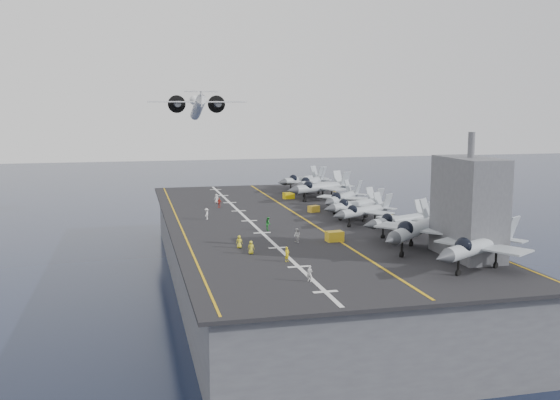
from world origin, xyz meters
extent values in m
plane|color=#142135|center=(0.00, 0.00, 0.00)|extent=(500.00, 500.00, 0.00)
cube|color=#56595E|center=(0.00, 0.00, 5.00)|extent=(36.00, 90.00, 10.00)
cube|color=black|center=(0.00, 0.00, 10.20)|extent=(38.00, 92.00, 0.40)
cube|color=gold|center=(3.00, 0.00, 10.42)|extent=(0.35, 90.00, 0.02)
cube|color=silver|center=(-6.00, 0.00, 10.42)|extent=(0.50, 90.00, 0.02)
cube|color=gold|center=(-17.00, 0.00, 10.42)|extent=(0.25, 90.00, 0.02)
cube|color=gold|center=(18.50, 0.00, 10.42)|extent=(0.25, 90.00, 0.02)
imported|color=yellow|center=(-10.03, -22.56, 11.23)|extent=(1.14, 0.90, 1.66)
imported|color=gold|center=(-6.66, -27.29, 11.28)|extent=(1.27, 1.16, 1.77)
imported|color=#238630|center=(-4.71, -8.23, 11.38)|extent=(0.93, 1.27, 1.96)
imported|color=silver|center=(-12.46, 2.74, 11.33)|extent=(1.13, 1.32, 1.86)
imported|color=red|center=(-8.76, 14.84, 11.27)|extent=(1.24, 1.09, 1.73)
imported|color=white|center=(-8.52, 20.13, 11.28)|extent=(1.11, 0.79, 1.76)
imported|color=silver|center=(-6.47, -36.09, 11.25)|extent=(1.22, 1.18, 1.70)
imported|color=silver|center=(-2.82, -17.51, 11.37)|extent=(1.05, 1.33, 1.94)
imported|color=yellow|center=(-10.87, -18.93, 11.23)|extent=(1.14, 0.90, 1.66)
camera|label=1|loc=(-24.00, -96.12, 28.06)|focal=40.00mm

